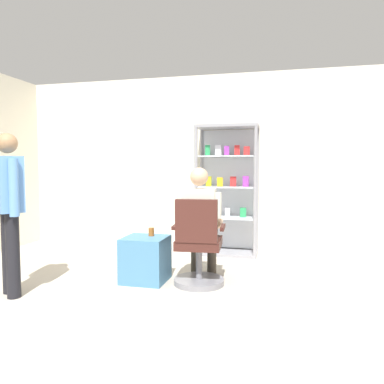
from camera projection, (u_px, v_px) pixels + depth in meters
ground_plane at (129, 328)px, 2.95m from camera, size 7.20×7.20×0.00m
back_wall at (205, 163)px, 5.77m from camera, size 6.00×0.10×2.70m
display_cabinet_main at (228, 189)px, 5.47m from camera, size 0.90×0.45×1.90m
office_chair at (198, 250)px, 4.00m from camera, size 0.58×0.56×0.96m
seated_shopkeeper at (200, 219)px, 4.13m from camera, size 0.51×0.59×1.29m
storage_crate at (145, 259)px, 4.17m from camera, size 0.48×0.46×0.51m
tea_glass at (151, 232)px, 4.21m from camera, size 0.06×0.06×0.10m
standing_customer at (9, 203)px, 3.66m from camera, size 0.43×0.39×1.63m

